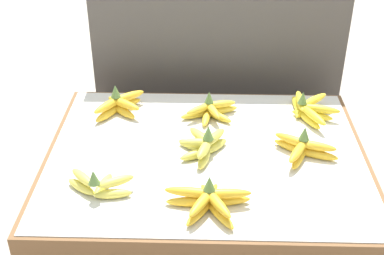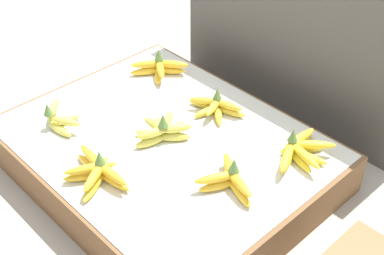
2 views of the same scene
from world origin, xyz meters
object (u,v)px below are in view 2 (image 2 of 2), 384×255
(banana_bunch_front_midleft, at_px, (97,171))
(banana_bunch_back_midleft, at_px, (216,107))
(banana_bunch_middle_midleft, at_px, (162,130))
(banana_bunch_back_left, at_px, (159,67))
(banana_bunch_front_left, at_px, (58,117))
(banana_bunch_middle_midright, at_px, (230,179))
(banana_bunch_back_midright, at_px, (299,150))

(banana_bunch_front_midleft, bearing_deg, banana_bunch_back_midleft, 89.38)
(banana_bunch_back_midleft, bearing_deg, banana_bunch_front_midleft, -90.62)
(banana_bunch_middle_midleft, relative_size, banana_bunch_back_left, 1.09)
(banana_bunch_back_midleft, bearing_deg, banana_bunch_front_left, -126.34)
(banana_bunch_middle_midright, bearing_deg, banana_bunch_back_midleft, 140.68)
(banana_bunch_back_left, distance_m, banana_bunch_back_midright, 0.73)
(banana_bunch_front_midleft, xyz_separation_m, banana_bunch_middle_midleft, (-0.02, 0.29, 0.00))
(banana_bunch_back_midleft, bearing_deg, banana_bunch_back_midright, 3.09)
(banana_bunch_back_midleft, distance_m, banana_bunch_back_midright, 0.38)
(banana_bunch_front_left, relative_size, banana_bunch_back_midright, 0.82)
(banana_bunch_middle_midleft, xyz_separation_m, banana_bunch_middle_midright, (0.34, -0.01, 0.00))
(banana_bunch_back_midright, bearing_deg, banana_bunch_front_left, -145.81)
(banana_bunch_front_midleft, xyz_separation_m, banana_bunch_back_left, (-0.35, 0.56, 0.00))
(banana_bunch_front_midleft, distance_m, banana_bunch_back_midright, 0.68)
(banana_bunch_front_left, xyz_separation_m, banana_bunch_front_midleft, (0.34, -0.07, 0.00))
(banana_bunch_middle_midright, distance_m, banana_bunch_back_left, 0.72)
(banana_bunch_back_midright, bearing_deg, banana_bunch_back_left, 179.64)
(banana_bunch_middle_midleft, bearing_deg, banana_bunch_back_midleft, 84.24)
(banana_bunch_front_left, height_order, banana_bunch_middle_midright, banana_bunch_middle_midright)
(banana_bunch_front_left, bearing_deg, banana_bunch_front_midleft, -11.41)
(banana_bunch_back_left, bearing_deg, banana_bunch_middle_midright, -22.80)
(banana_bunch_front_left, distance_m, banana_bunch_middle_midright, 0.69)
(banana_bunch_front_midleft, distance_m, banana_bunch_middle_midleft, 0.29)
(banana_bunch_middle_midright, xyz_separation_m, banana_bunch_back_midright, (0.06, 0.28, -0.00))
(banana_bunch_middle_midright, bearing_deg, banana_bunch_front_midleft, -138.34)
(banana_bunch_middle_midright, bearing_deg, banana_bunch_back_left, 157.20)
(banana_bunch_middle_midright, distance_m, banana_bunch_back_midleft, 0.40)
(banana_bunch_front_midleft, relative_size, banana_bunch_middle_midright, 1.21)
(banana_bunch_back_left, bearing_deg, banana_bunch_front_midleft, -58.19)
(banana_bunch_middle_midleft, height_order, banana_bunch_back_left, same)
(banana_bunch_front_midleft, height_order, banana_bunch_back_left, banana_bunch_back_left)
(banana_bunch_front_left, xyz_separation_m, banana_bunch_back_midright, (0.72, 0.49, -0.00))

